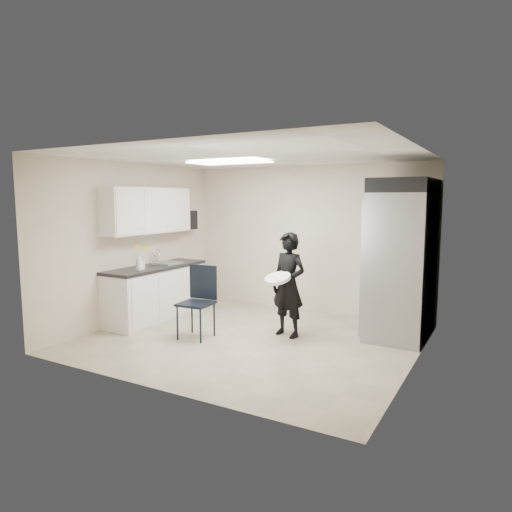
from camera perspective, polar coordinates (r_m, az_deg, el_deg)
The scene contains 21 objects.
floor at distance 6.70m, azimuth -0.67°, elevation -10.37°, with size 4.50×4.50×0.00m, color tan.
ceiling at distance 6.42m, azimuth -0.70°, elevation 12.36°, with size 4.50×4.50×0.00m, color silver.
back_wall at distance 8.22m, azimuth 6.31°, elevation 2.11°, with size 4.50×4.50×0.00m, color beige.
left_wall at distance 7.80m, azimuth -15.17°, elevation 1.63°, with size 4.00×4.00×0.00m, color beige.
right_wall at distance 5.66m, azimuth 19.46°, elevation -0.54°, with size 4.00×4.00×0.00m, color beige.
ceiling_panel at distance 7.07m, azimuth -3.35°, elevation 11.63°, with size 1.20×0.60×0.02m, color white.
lower_counter at distance 7.87m, azimuth -12.37°, elevation -4.65°, with size 0.60×1.90×0.86m, color silver.
countertop at distance 7.79m, azimuth -12.46°, elevation -1.37°, with size 0.64×1.95×0.05m, color black.
sink at distance 7.96m, azimuth -11.15°, elevation -1.26°, with size 0.42×0.40×0.14m, color gray.
faucet at distance 8.07m, azimuth -12.26°, elevation -0.10°, with size 0.02×0.02×0.24m, color silver.
upper_cabinets at distance 7.79m, azimuth -13.34°, elevation 5.55°, with size 0.35×1.80×0.75m, color silver.
towel_dispenser at distance 8.72m, azimuth -8.48°, elevation 4.47°, with size 0.22×0.30×0.35m, color black.
notice_sticker_left at distance 7.87m, azimuth -14.61°, elevation 1.11°, with size 0.00×0.12×0.07m, color yellow.
notice_sticker_right at distance 8.02m, azimuth -13.61°, elevation 0.96°, with size 0.00×0.12×0.07m, color yellow.
commercial_fridge at distance 7.01m, azimuth 17.80°, elevation -1.12°, with size 0.80×1.35×2.10m, color gray.
fridge_compressor at distance 6.95m, azimuth 18.17°, elevation 8.31°, with size 0.80×1.35×0.20m, color black.
folding_chair at distance 6.69m, azimuth -7.54°, elevation -5.93°, with size 0.45×0.45×1.02m, color black.
man_tuxedo at distance 6.71m, azimuth 4.07°, elevation -3.59°, with size 0.56×0.38×1.54m, color black.
bucket_lid at distance 6.49m, azimuth 2.73°, elevation -2.79°, with size 0.37×0.37×0.05m, color silver.
soap_bottle_a at distance 7.30m, azimuth -14.41°, elevation -0.77°, with size 0.10×0.10×0.26m, color silver.
soap_bottle_b at distance 7.38m, azimuth -14.21°, elevation -0.86°, with size 0.10×0.10×0.21m, color #B3B1BD.
Camera 1 is at (3.19, -5.53, 2.02)m, focal length 32.00 mm.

